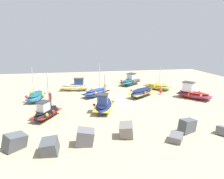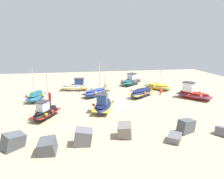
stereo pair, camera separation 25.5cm
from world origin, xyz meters
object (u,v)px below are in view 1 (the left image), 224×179
Objects in this scene: fishing_boat_4 at (193,93)px; fishing_boat_8 at (130,81)px; fishing_boat_0 at (141,93)px; mooring_buoy_0 at (105,85)px; fishing_boat_7 at (46,112)px; fishing_boat_1 at (157,86)px; fishing_boat_3 at (75,86)px; fishing_boat_6 at (96,92)px; mooring_buoy_1 at (161,91)px; fishing_boat_2 at (36,96)px; person_walking at (50,99)px; fishing_boat_5 at (104,105)px.

fishing_boat_4 is 10.02m from fishing_boat_8.
fishing_boat_0 is 6.89× the size of mooring_buoy_0.
fishing_boat_7 reaches higher than fishing_boat_8.
fishing_boat_1 is (-3.38, -3.32, -0.12)m from fishing_boat_0.
fishing_boat_0 is 6.63m from mooring_buoy_0.
fishing_boat_3 is 0.98× the size of fishing_boat_6.
mooring_buoy_1 is at bearing 9.97° from fishing_boat_4.
fishing_boat_7 is at bearing -155.36° from fishing_boat_2.
fishing_boat_7 reaches higher than mooring_buoy_1.
person_walking is (13.66, 5.72, 0.60)m from fishing_boat_1.
fishing_boat_3 is 10.40m from fishing_boat_7.
mooring_buoy_1 is (-13.12, -5.93, -0.17)m from fishing_boat_7.
fishing_boat_3 is 9.24m from fishing_boat_5.
mooring_buoy_1 is at bearing 142.11° from fishing_boat_7.
fishing_boat_1 is 6.67× the size of mooring_buoy_0.
mooring_buoy_0 is (9.17, -7.42, -0.27)m from fishing_boat_4.
person_walking is at bearing -153.60° from fishing_boat_7.
fishing_boat_2 is 9.94m from mooring_buoy_0.
fishing_boat_1 is 15.74m from fishing_boat_2.
fishing_boat_0 is 11.59m from fishing_boat_7.
fishing_boat_3 is at bearing -38.75° from fishing_boat_2.
fishing_boat_3 reaches higher than mooring_buoy_0.
fishing_boat_2 is 0.94× the size of fishing_boat_6.
fishing_boat_3 is at bearing 10.46° from mooring_buoy_0.
fishing_boat_3 is 11.28m from mooring_buoy_1.
fishing_boat_8 is 6.14× the size of mooring_buoy_1.
fishing_boat_7 is at bearing -63.58° from person_walking.
fishing_boat_2 is (12.13, -0.66, -0.03)m from fishing_boat_0.
fishing_boat_2 is at bearing 43.10° from fishing_boat_4.
fishing_boat_8 is at bearing 165.65° from fishing_boat_7.
person_walking is at bearing -141.05° from fishing_boat_2.
fishing_boat_0 is 0.86× the size of fishing_boat_5.
fishing_boat_6 is 1.06× the size of fishing_boat_8.
fishing_boat_7 reaches higher than person_walking.
fishing_boat_7 is 14.40m from mooring_buoy_1.
mooring_buoy_0 is at bearing -52.31° from fishing_boat_2.
fishing_boat_8 is at bearing -163.74° from mooring_buoy_0.
fishing_boat_0 is at bearing -22.99° from fishing_boat_3.
fishing_boat_4 is at bearing -17.33° from fishing_boat_3.
fishing_boat_2 is 14.90m from mooring_buoy_1.
fishing_boat_6 is 8.17m from fishing_boat_7.
fishing_boat_3 is at bearing 39.58° from fishing_boat_1.
fishing_boat_0 is at bearing 144.58° from fishing_boat_7.
fishing_boat_0 is 6.52m from fishing_boat_5.
fishing_boat_5 is (8.51, 7.35, 0.15)m from fishing_boat_1.
fishing_boat_0 is 0.98× the size of fishing_boat_4.
fishing_boat_5 is at bearing 62.63° from fishing_boat_4.
fishing_boat_1 is 2.69m from mooring_buoy_1.
fishing_boat_1 is 5.62m from fishing_boat_4.
fishing_boat_1 reaches higher than mooring_buoy_0.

